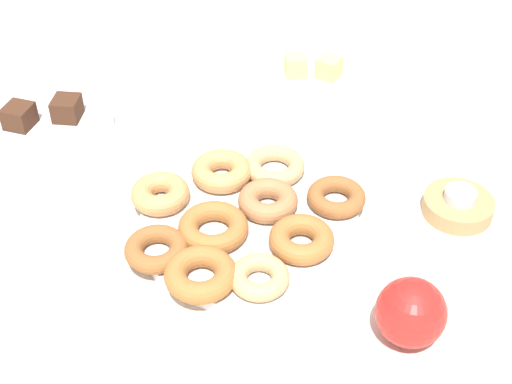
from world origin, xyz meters
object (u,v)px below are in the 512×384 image
(donut_8, at_px, (268,201))
(brownie_near, at_px, (19,116))
(donut_5, at_px, (156,249))
(melon_chunk_right, at_px, (329,68))
(donut_6, at_px, (161,193))
(fruit_bowl, at_px, (310,86))
(cake_plate, at_px, (46,127))
(donut_plate, at_px, (249,227))
(donut_0, at_px, (301,239))
(donut_9, at_px, (259,277))
(apple, at_px, (411,313))
(candle_holder, at_px, (458,206))
(donut_2, at_px, (276,166))
(melon_chunk_left, at_px, (296,66))
(donut_4, at_px, (336,197))
(donut_7, at_px, (201,274))
(donut_1, at_px, (213,227))
(donut_3, at_px, (222,171))
(brownie_far, at_px, (67,108))
(tealight, at_px, (460,195))

(donut_8, xyz_separation_m, brownie_near, (-0.44, 0.06, 0.00))
(donut_5, relative_size, melon_chunk_right, 2.29)
(donut_6, relative_size, fruit_bowl, 0.52)
(donut_8, distance_m, cake_plate, 0.42)
(donut_plate, distance_m, cake_plate, 0.41)
(donut_0, bearing_deg, fruit_bowl, 103.94)
(donut_9, xyz_separation_m, brownie_near, (-0.47, 0.20, 0.00))
(apple, bearing_deg, donut_plate, 155.08)
(candle_holder, bearing_deg, cake_plate, -178.72)
(donut_2, relative_size, melon_chunk_right, 2.46)
(candle_holder, relative_size, melon_chunk_left, 2.75)
(donut_plate, height_order, donut_9, donut_9)
(donut_plate, xyz_separation_m, donut_4, (0.10, 0.08, 0.02))
(donut_7, relative_size, donut_9, 1.21)
(cake_plate, xyz_separation_m, melon_chunk_left, (0.35, 0.25, 0.05))
(fruit_bowl, relative_size, apple, 1.89)
(donut_9, bearing_deg, donut_1, 143.64)
(donut_2, distance_m, cake_plate, 0.39)
(candle_holder, bearing_deg, donut_7, -138.21)
(donut_3, xyz_separation_m, melon_chunk_left, (0.03, 0.29, 0.02))
(donut_6, distance_m, apple, 0.38)
(donut_plate, xyz_separation_m, brownie_far, (-0.36, 0.14, 0.02))
(donut_3, bearing_deg, donut_1, -74.29)
(tealight, xyz_separation_m, apple, (-0.03, -0.24, 0.01))
(donut_8, bearing_deg, apple, -33.35)
(tealight, bearing_deg, donut_4, -161.33)
(brownie_near, bearing_deg, donut_4, -2.60)
(donut_4, distance_m, candle_holder, 0.17)
(donut_0, relative_size, donut_2, 0.97)
(tealight, xyz_separation_m, fruit_bowl, (-0.28, 0.23, -0.02))
(donut_2, relative_size, melon_chunk_left, 2.46)
(donut_8, relative_size, candle_holder, 0.84)
(melon_chunk_left, bearing_deg, donut_7, -87.32)
(donut_3, distance_m, donut_9, 0.21)
(donut_1, xyz_separation_m, candle_holder, (0.30, 0.17, -0.02))
(cake_plate, distance_m, apple, 0.67)
(donut_0, xyz_separation_m, donut_5, (-0.17, -0.08, -0.00))
(apple, bearing_deg, donut_8, 146.65)
(donut_5, bearing_deg, donut_2, 66.47)
(tealight, height_order, apple, apple)
(brownie_far, height_order, candle_holder, brownie_far)
(tealight, bearing_deg, donut_1, -150.57)
(donut_0, relative_size, apple, 1.03)
(donut_4, distance_m, melon_chunk_left, 0.32)
(donut_5, height_order, melon_chunk_right, melon_chunk_right)
(donut_8, xyz_separation_m, cake_plate, (-0.41, 0.08, -0.02))
(donut_plate, relative_size, brownie_far, 6.86)
(donut_0, bearing_deg, donut_2, 119.91)
(donut_5, bearing_deg, donut_6, 111.62)
(donut_6, height_order, melon_chunk_left, melon_chunk_left)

